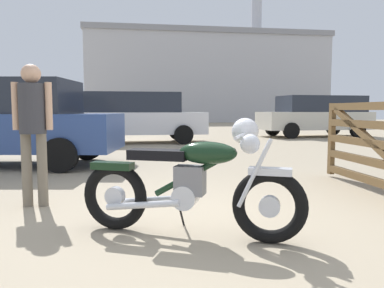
% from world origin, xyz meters
% --- Properties ---
extents(ground_plane, '(80.00, 80.00, 0.00)m').
position_xyz_m(ground_plane, '(0.00, 0.00, 0.00)').
color(ground_plane, gray).
extents(vintage_motorcycle, '(2.00, 0.85, 1.07)m').
position_xyz_m(vintage_motorcycle, '(-0.19, -0.38, 0.49)').
color(vintage_motorcycle, black).
rests_on(vintage_motorcycle, ground_plane).
extents(bystander, '(0.46, 0.30, 1.66)m').
position_xyz_m(bystander, '(-1.98, 0.79, 1.02)').
color(bystander, '#706656').
rests_on(bystander, ground_plane).
extents(silver_sedan_mid, '(4.82, 2.25, 1.74)m').
position_xyz_m(silver_sedan_mid, '(-1.50, 9.47, 0.94)').
color(silver_sedan_mid, black).
rests_on(silver_sedan_mid, ground_plane).
extents(pale_sedan_back, '(4.90, 2.46, 1.74)m').
position_xyz_m(pale_sedan_back, '(6.06, 12.00, 0.94)').
color(pale_sedan_back, black).
rests_on(pale_sedan_back, ground_plane).
extents(industrial_building, '(24.11, 12.98, 18.56)m').
position_xyz_m(industrial_building, '(3.63, 36.02, 4.39)').
color(industrial_building, '#B2B2B7').
rests_on(industrial_building, ground_plane).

